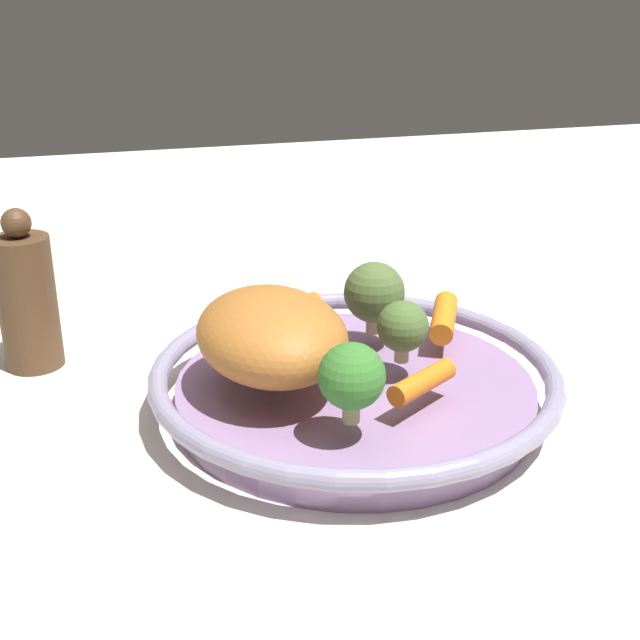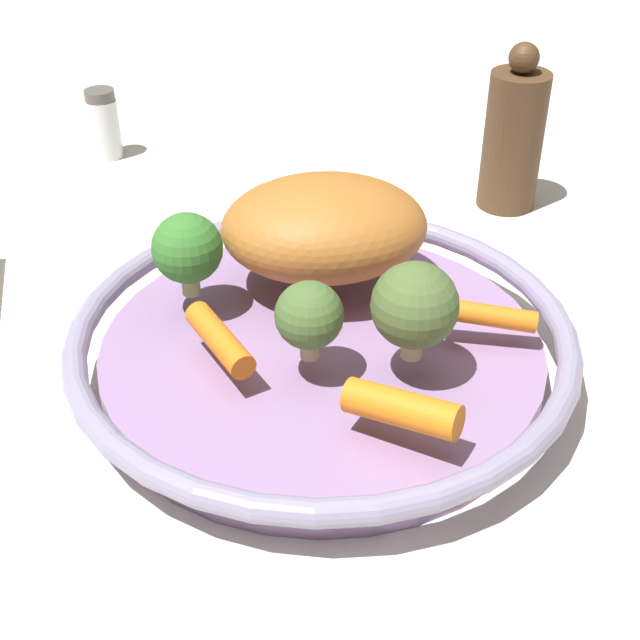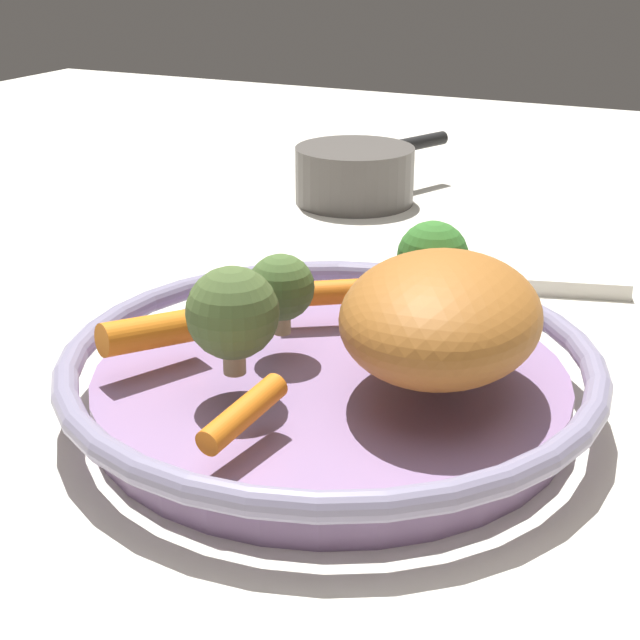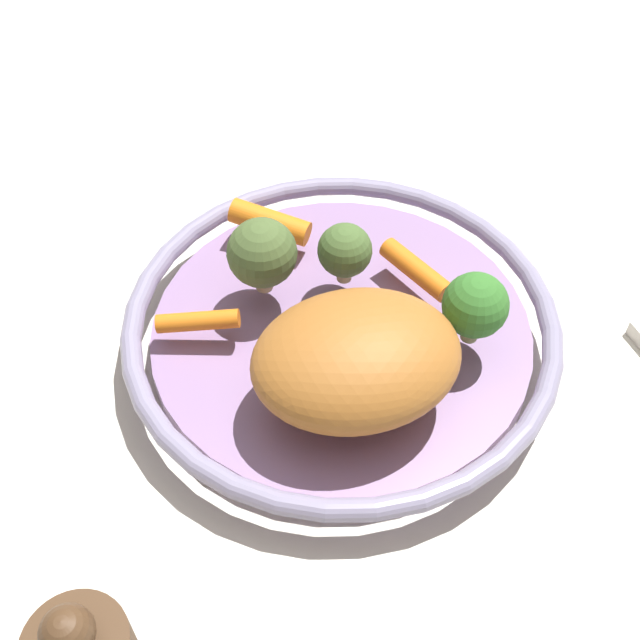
# 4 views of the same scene
# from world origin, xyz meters

# --- Properties ---
(ground_plane) EXTENTS (2.39, 2.39, 0.00)m
(ground_plane) POSITION_xyz_m (0.00, 0.00, 0.00)
(ground_plane) COLOR silver
(serving_bowl) EXTENTS (0.35, 0.35, 0.04)m
(serving_bowl) POSITION_xyz_m (0.00, 0.00, 0.02)
(serving_bowl) COLOR #8E709E
(serving_bowl) RESTS_ON ground_plane
(roast_chicken_piece) EXTENTS (0.14, 0.16, 0.07)m
(roast_chicken_piece) POSITION_xyz_m (-0.07, -0.00, 0.08)
(roast_chicken_piece) COLOR #A96529
(roast_chicken_piece) RESTS_ON serving_bowl
(baby_carrot_back) EXTENTS (0.07, 0.05, 0.02)m
(baby_carrot_back) POSITION_xyz_m (0.03, -0.06, 0.05)
(baby_carrot_back) COLOR orange
(baby_carrot_back) RESTS_ON serving_bowl
(baby_carrot_left) EXTENTS (0.02, 0.07, 0.02)m
(baby_carrot_left) POSITION_xyz_m (-0.00, 0.11, 0.05)
(baby_carrot_left) COLOR orange
(baby_carrot_left) RESTS_ON serving_bowl
(baby_carrot_center) EXTENTS (0.05, 0.07, 0.03)m
(baby_carrot_center) POSITION_xyz_m (0.10, 0.05, 0.05)
(baby_carrot_center) COLOR orange
(baby_carrot_center) RESTS_ON serving_bowl
(broccoli_floret_large) EXTENTS (0.06, 0.06, 0.07)m
(broccoli_floret_large) POSITION_xyz_m (0.04, 0.06, 0.08)
(broccoli_floret_large) COLOR tan
(broccoli_floret_large) RESTS_ON serving_bowl
(broccoli_floret_mid) EXTENTS (0.04, 0.04, 0.05)m
(broccoli_floret_mid) POSITION_xyz_m (0.04, -0.01, 0.08)
(broccoli_floret_mid) COLOR tan
(broccoli_floret_mid) RESTS_ON serving_bowl
(broccoli_floret_small) EXTENTS (0.05, 0.05, 0.06)m
(broccoli_floret_small) POSITION_xyz_m (-0.03, -0.09, 0.08)
(broccoli_floret_small) COLOR #99A766
(broccoli_floret_small) RESTS_ON serving_bowl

